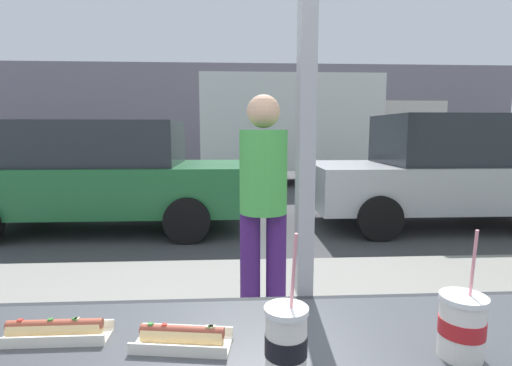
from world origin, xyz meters
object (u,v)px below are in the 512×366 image
Objects in this scene: hotdog_tray_near at (182,337)px; parked_car_silver at (441,171)px; soda_cup_left at (462,325)px; soda_cup_right at (286,344)px; hotdog_tray_far at (55,330)px; box_truck at (311,127)px; pedestrian at (263,199)px; parked_car_green at (103,175)px.

hotdog_tray_near is 6.31m from parked_car_silver.
soda_cup_right reaches higher than soda_cup_left.
hotdog_tray_near is 0.33m from hotdog_tray_far.
box_truck is 4.13× the size of pedestrian.
hotdog_tray_far is at bearing -104.40° from box_truck.
soda_cup_right is 5.82m from parked_car_green.
soda_cup_left is at bearing -64.50° from parked_car_green.
pedestrian is at bearing 68.72° from hotdog_tray_far.
parked_car_green is at bearing -128.36° from box_truck.
parked_car_silver reaches higher than parked_car_green.
hotdog_tray_far is 0.16× the size of pedestrian.
parked_car_silver is 4.76m from pedestrian.
soda_cup_left is at bearing -99.31° from box_truck.
hotdog_tray_far is 0.06× the size of parked_car_silver.
parked_car_green is 7.00m from box_truck.
parked_car_silver is (3.26, 5.41, -0.21)m from soda_cup_right.
soda_cup_left is 0.98m from hotdog_tray_far.
parked_car_green is 0.66× the size of box_truck.
soda_cup_left is 1.24× the size of hotdog_tray_near.
hotdog_tray_near is at bearing -123.59° from parked_car_silver.
box_truck reaches higher than hotdog_tray_near.
pedestrian is at bearing 87.18° from soda_cup_right.
hotdog_tray_near is at bearing 172.67° from soda_cup_left.
pedestrian is at bearing -103.08° from box_truck.
parked_car_green is at bearing 115.50° from soda_cup_left.
soda_cup_left is 0.05× the size of box_truck.
parked_car_silver is (3.49, 5.26, -0.15)m from hotdog_tray_near.
box_truck is (2.74, 10.66, 0.62)m from hotdog_tray_far.
hotdog_tray_far is 0.04× the size of box_truck.
parked_car_silver reaches higher than hotdog_tray_near.
soda_cup_right is 1.31× the size of hotdog_tray_near.
hotdog_tray_far is 0.06× the size of parked_car_green.
parked_car_silver is at bearing -78.84° from box_truck.
parked_car_silver reaches higher than hotdog_tray_far.
parked_car_silver reaches higher than soda_cup_left.
soda_cup_right is 0.05× the size of box_truck.
box_truck is at bearing 101.16° from parked_car_silver.
soda_cup_right is (-0.41, -0.07, 0.01)m from soda_cup_left.
parked_car_green reaches higher than soda_cup_left.
box_truck reaches higher than soda_cup_right.
pedestrian reaches higher than soda_cup_right.
soda_cup_right is 0.20× the size of pedestrian.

